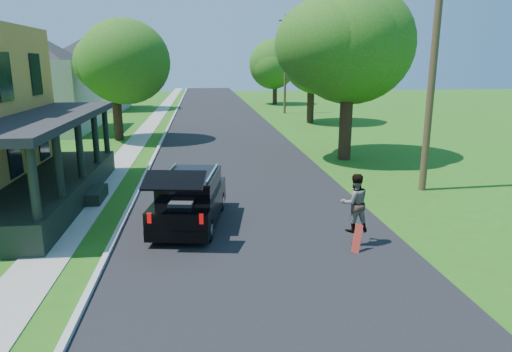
{
  "coord_description": "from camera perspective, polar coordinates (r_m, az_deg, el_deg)",
  "views": [
    {
      "loc": [
        -1.53,
        -10.34,
        4.86
      ],
      "look_at": [
        0.07,
        3.0,
        1.51
      ],
      "focal_mm": 32.0,
      "sensor_mm": 36.0,
      "label": 1
    }
  ],
  "objects": [
    {
      "name": "black_suv",
      "position": [
        14.1,
        -8.26,
        -2.88
      ],
      "size": [
        2.38,
        4.69,
        2.09
      ],
      "rotation": [
        0.0,
        0.0,
        -0.17
      ],
      "color": "black",
      "rests_on": "ground"
    },
    {
      "name": "ground",
      "position": [
        11.53,
        1.45,
        -10.93
      ],
      "size": [
        140.0,
        140.0,
        0.0
      ],
      "primitive_type": "plane",
      "color": "#246213",
      "rests_on": "ground"
    },
    {
      "name": "sidewalk",
      "position": [
        31.0,
        -14.34,
        4.56
      ],
      "size": [
        1.3,
        120.0,
        0.03
      ],
      "primitive_type": "cube",
      "color": "gray",
      "rests_on": "ground"
    },
    {
      "name": "utility_pole_near",
      "position": [
        18.43,
        21.36,
        13.72
      ],
      "size": [
        1.66,
        0.4,
        9.83
      ],
      "rotation": [
        0.0,
        0.0,
        0.17
      ],
      "color": "#483121",
      "rests_on": "ground"
    },
    {
      "name": "neighbor_house_mid",
      "position": [
        36.37,
        -26.63,
        11.52
      ],
      "size": [
        12.78,
        12.78,
        8.3
      ],
      "color": "beige",
      "rests_on": "ground"
    },
    {
      "name": "tree_right_near",
      "position": [
        23.59,
        11.48,
        15.54
      ],
      "size": [
        7.54,
        7.77,
        8.85
      ],
      "rotation": [
        0.0,
        0.0,
        -0.39
      ],
      "color": "black",
      "rests_on": "ground"
    },
    {
      "name": "tree_right_far",
      "position": [
        54.86,
        2.38,
        14.05
      ],
      "size": [
        6.66,
        6.79,
        7.87
      ],
      "rotation": [
        0.0,
        0.0,
        -0.32
      ],
      "color": "black",
      "rests_on": "ground"
    },
    {
      "name": "neighbor_house_far",
      "position": [
        51.75,
        -20.72,
        12.41
      ],
      "size": [
        12.78,
        12.78,
        8.3
      ],
      "color": "beige",
      "rests_on": "ground"
    },
    {
      "name": "skateboard",
      "position": [
        12.37,
        12.53,
        -7.75
      ],
      "size": [
        0.38,
        0.29,
        0.76
      ],
      "rotation": [
        0.0,
        0.0,
        -0.06
      ],
      "color": "red",
      "rests_on": "ground"
    },
    {
      "name": "tree_left_mid",
      "position": [
        30.45,
        -17.49,
        14.22
      ],
      "size": [
        5.57,
        5.35,
        8.14
      ],
      "rotation": [
        0.0,
        0.0,
        0.04
      ],
      "color": "black",
      "rests_on": "ground"
    },
    {
      "name": "tree_left_far",
      "position": [
        50.17,
        -17.57,
        14.86
      ],
      "size": [
        7.78,
        7.6,
        9.77
      ],
      "rotation": [
        0.0,
        0.0,
        0.2
      ],
      "color": "black",
      "rests_on": "ground"
    },
    {
      "name": "curb",
      "position": [
        30.83,
        -11.48,
        4.67
      ],
      "size": [
        0.15,
        120.0,
        0.12
      ],
      "primitive_type": "cube",
      "color": "#AFAFA9",
      "rests_on": "ground"
    },
    {
      "name": "tree_right_mid",
      "position": [
        37.96,
        6.96,
        15.54
      ],
      "size": [
        6.81,
        6.91,
        9.11
      ],
      "rotation": [
        0.0,
        0.0,
        -0.23
      ],
      "color": "black",
      "rests_on": "ground"
    },
    {
      "name": "street",
      "position": [
        30.76,
        -3.92,
        4.9
      ],
      "size": [
        8.0,
        120.0,
        0.02
      ],
      "primitive_type": "cube",
      "color": "black",
      "rests_on": "ground"
    },
    {
      "name": "utility_pole_far",
      "position": [
        44.97,
        3.68,
        13.81
      ],
      "size": [
        1.4,
        0.51,
        9.17
      ],
      "rotation": [
        0.0,
        0.0,
        0.29
      ],
      "color": "#483121",
      "rests_on": "ground"
    },
    {
      "name": "skateboarder",
      "position": [
        12.55,
        12.23,
        -3.29
      ],
      "size": [
        0.82,
        0.66,
        1.61
      ],
      "rotation": [
        0.0,
        0.0,
        3.21
      ],
      "color": "black",
      "rests_on": "ground"
    }
  ]
}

